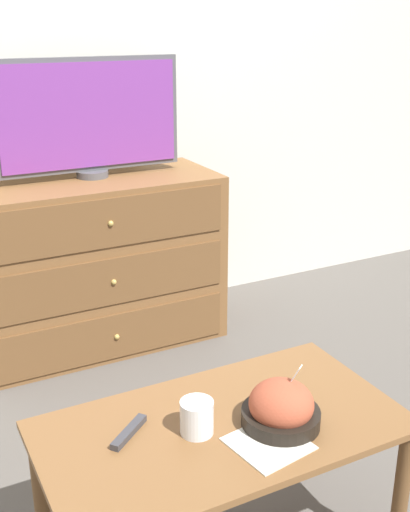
# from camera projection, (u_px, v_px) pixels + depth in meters

# --- Properties ---
(ground_plane) EXTENTS (12.00, 12.00, 0.00)m
(ground_plane) POSITION_uv_depth(u_px,v_px,m) (100.00, 314.00, 3.35)
(ground_plane) COLOR #56514C
(wall_back) EXTENTS (12.00, 0.05, 2.60)m
(wall_back) POSITION_uv_depth(u_px,v_px,m) (82.00, 54.00, 2.92)
(wall_back) COLOR silver
(wall_back) RESTS_ON ground_plane
(dresser) EXTENTS (1.13, 0.51, 0.79)m
(dresser) POSITION_uv_depth(u_px,v_px,m) (95.00, 263.00, 2.95)
(dresser) COLOR brown
(dresser) RESTS_ON ground_plane
(tv) EXTENTS (0.82, 0.14, 0.51)m
(tv) POSITION_uv_depth(u_px,v_px,m) (89.00, 117.00, 2.77)
(tv) COLOR #515156
(tv) RESTS_ON dresser
(coffee_table) EXTENTS (0.97, 0.52, 0.45)m
(coffee_table) POSITION_uv_depth(u_px,v_px,m) (222.00, 444.00, 1.72)
(coffee_table) COLOR brown
(coffee_table) RESTS_ON ground_plane
(takeout_bowl) EXTENTS (0.21, 0.21, 0.17)m
(takeout_bowl) POSITION_uv_depth(u_px,v_px,m) (281.00, 408.00, 1.68)
(takeout_bowl) COLOR black
(takeout_bowl) RESTS_ON coffee_table
(drink_cup) EXTENTS (0.09, 0.09, 0.09)m
(drink_cup) POSITION_uv_depth(u_px,v_px,m) (197.00, 419.00, 1.65)
(drink_cup) COLOR beige
(drink_cup) RESTS_ON coffee_table
(napkin) EXTENTS (0.20, 0.20, 0.00)m
(napkin) POSITION_uv_depth(u_px,v_px,m) (268.00, 443.00, 1.61)
(napkin) COLOR silver
(napkin) RESTS_ON coffee_table
(remote_control) EXTENTS (0.13, 0.11, 0.02)m
(remote_control) POSITION_uv_depth(u_px,v_px,m) (129.00, 432.00, 1.65)
(remote_control) COLOR #38383D
(remote_control) RESTS_ON coffee_table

